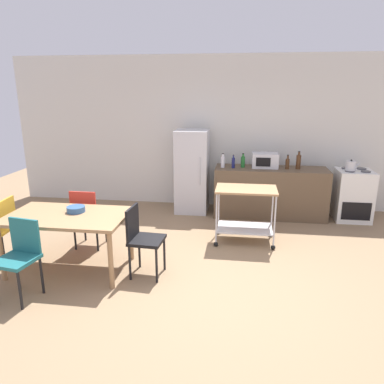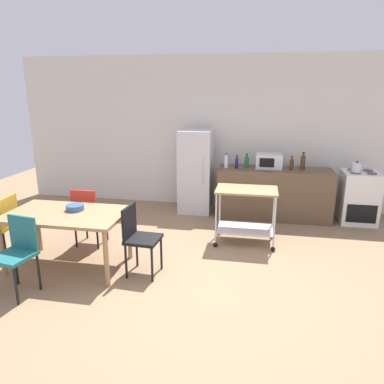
{
  "view_description": "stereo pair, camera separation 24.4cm",
  "coord_description": "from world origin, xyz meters",
  "px_view_note": "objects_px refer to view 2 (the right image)",
  "views": [
    {
      "loc": [
        0.37,
        -3.94,
        2.27
      ],
      "look_at": [
        -0.34,
        1.2,
        0.8
      ],
      "focal_mm": 34.1,
      "sensor_mm": 36.0,
      "label": 1
    },
    {
      "loc": [
        0.62,
        -3.9,
        2.27
      ],
      "look_at": [
        -0.34,
        1.2,
        0.8
      ],
      "focal_mm": 34.1,
      "sensor_mm": 36.0,
      "label": 2
    }
  ],
  "objects_px": {
    "chair_teal": "(17,250)",
    "kitchen_cart": "(246,207)",
    "stove_oven": "(359,197)",
    "chair_mustard": "(3,223)",
    "refrigerator": "(196,171)",
    "bottle_soda": "(237,163)",
    "dining_table": "(66,219)",
    "kettle": "(357,167)",
    "bottle_soy_sauce": "(247,162)",
    "microwave": "(269,161)",
    "chair_red": "(88,213)",
    "bottle_sesame_oil": "(292,164)",
    "fruit_bowl": "(75,207)",
    "bottle_vinegar": "(303,162)",
    "bottle_olive_oil": "(226,162)",
    "chair_black": "(138,235)"
  },
  "relations": [
    {
      "from": "chair_mustard",
      "to": "microwave",
      "type": "relative_size",
      "value": 1.93
    },
    {
      "from": "chair_teal",
      "to": "kitchen_cart",
      "type": "distance_m",
      "value": 3.12
    },
    {
      "from": "chair_mustard",
      "to": "dining_table",
      "type": "bearing_deg",
      "value": 81.79
    },
    {
      "from": "refrigerator",
      "to": "bottle_soda",
      "type": "bearing_deg",
      "value": -12.77
    },
    {
      "from": "bottle_olive_oil",
      "to": "kettle",
      "type": "relative_size",
      "value": 1.08
    },
    {
      "from": "bottle_soda",
      "to": "bottle_soy_sauce",
      "type": "height_order",
      "value": "bottle_soy_sauce"
    },
    {
      "from": "chair_teal",
      "to": "chair_mustard",
      "type": "relative_size",
      "value": 1.0
    },
    {
      "from": "chair_mustard",
      "to": "fruit_bowl",
      "type": "bearing_deg",
      "value": 88.37
    },
    {
      "from": "microwave",
      "to": "bottle_vinegar",
      "type": "distance_m",
      "value": 0.58
    },
    {
      "from": "refrigerator",
      "to": "bottle_soy_sauce",
      "type": "bearing_deg",
      "value": -4.97
    },
    {
      "from": "dining_table",
      "to": "bottle_sesame_oil",
      "type": "xyz_separation_m",
      "value": [
        2.95,
        2.46,
        0.33
      ]
    },
    {
      "from": "bottle_soy_sauce",
      "to": "bottle_sesame_oil",
      "type": "relative_size",
      "value": 1.01
    },
    {
      "from": "dining_table",
      "to": "microwave",
      "type": "xyz_separation_m",
      "value": [
        2.57,
        2.54,
        0.36
      ]
    },
    {
      "from": "stove_oven",
      "to": "microwave",
      "type": "xyz_separation_m",
      "value": [
        -1.57,
        0.05,
        0.58
      ]
    },
    {
      "from": "chair_red",
      "to": "chair_mustard",
      "type": "relative_size",
      "value": 1.0
    },
    {
      "from": "bottle_sesame_oil",
      "to": "chair_teal",
      "type": "bearing_deg",
      "value": -135.52
    },
    {
      "from": "bottle_olive_oil",
      "to": "refrigerator",
      "type": "bearing_deg",
      "value": 165.34
    },
    {
      "from": "chair_teal",
      "to": "refrigerator",
      "type": "relative_size",
      "value": 0.57
    },
    {
      "from": "refrigerator",
      "to": "bottle_soda",
      "type": "height_order",
      "value": "refrigerator"
    },
    {
      "from": "chair_teal",
      "to": "kettle",
      "type": "distance_m",
      "value": 5.27
    },
    {
      "from": "bottle_soy_sauce",
      "to": "bottle_sesame_oil",
      "type": "distance_m",
      "value": 0.78
    },
    {
      "from": "bottle_sesame_oil",
      "to": "fruit_bowl",
      "type": "bearing_deg",
      "value": -140.93
    },
    {
      "from": "bottle_soy_sauce",
      "to": "microwave",
      "type": "xyz_separation_m",
      "value": [
        0.39,
        0.05,
        0.03
      ]
    },
    {
      "from": "dining_table",
      "to": "kitchen_cart",
      "type": "height_order",
      "value": "kitchen_cart"
    },
    {
      "from": "stove_oven",
      "to": "fruit_bowl",
      "type": "relative_size",
      "value": 3.98
    },
    {
      "from": "chair_red",
      "to": "refrigerator",
      "type": "distance_m",
      "value": 2.3
    },
    {
      "from": "stove_oven",
      "to": "microwave",
      "type": "distance_m",
      "value": 1.67
    },
    {
      "from": "chair_teal",
      "to": "kettle",
      "type": "height_order",
      "value": "kettle"
    },
    {
      "from": "chair_red",
      "to": "chair_teal",
      "type": "relative_size",
      "value": 1.0
    },
    {
      "from": "chair_teal",
      "to": "fruit_bowl",
      "type": "xyz_separation_m",
      "value": [
        0.31,
        0.8,
        0.27
      ]
    },
    {
      "from": "chair_red",
      "to": "bottle_vinegar",
      "type": "distance_m",
      "value": 3.71
    },
    {
      "from": "chair_teal",
      "to": "stove_oven",
      "type": "relative_size",
      "value": 0.97
    },
    {
      "from": "dining_table",
      "to": "bottle_soda",
      "type": "xyz_separation_m",
      "value": [
        2.0,
        2.4,
        0.33
      ]
    },
    {
      "from": "chair_red",
      "to": "chair_mustard",
      "type": "bearing_deg",
      "value": 32.65
    },
    {
      "from": "chair_teal",
      "to": "chair_red",
      "type": "bearing_deg",
      "value": 91.07
    },
    {
      "from": "chair_black",
      "to": "refrigerator",
      "type": "height_order",
      "value": "refrigerator"
    },
    {
      "from": "chair_mustard",
      "to": "bottle_soy_sauce",
      "type": "bearing_deg",
      "value": 123.16
    },
    {
      "from": "dining_table",
      "to": "chair_teal",
      "type": "relative_size",
      "value": 1.69
    },
    {
      "from": "stove_oven",
      "to": "kitchen_cart",
      "type": "xyz_separation_m",
      "value": [
        -1.9,
        -1.28,
        0.12
      ]
    },
    {
      "from": "chair_red",
      "to": "kitchen_cart",
      "type": "xyz_separation_m",
      "value": [
        2.28,
        0.54,
        0.05
      ]
    },
    {
      "from": "kettle",
      "to": "kitchen_cart",
      "type": "bearing_deg",
      "value": -146.37
    },
    {
      "from": "bottle_soda",
      "to": "dining_table",
      "type": "bearing_deg",
      "value": -129.75
    },
    {
      "from": "stove_oven",
      "to": "bottle_olive_oil",
      "type": "bearing_deg",
      "value": -178.26
    },
    {
      "from": "stove_oven",
      "to": "chair_mustard",
      "type": "bearing_deg",
      "value": -154.65
    },
    {
      "from": "kitchen_cart",
      "to": "bottle_sesame_oil",
      "type": "bearing_deg",
      "value": 59.93
    },
    {
      "from": "microwave",
      "to": "bottle_vinegar",
      "type": "relative_size",
      "value": 1.45
    },
    {
      "from": "chair_red",
      "to": "refrigerator",
      "type": "bearing_deg",
      "value": -123.78
    },
    {
      "from": "fruit_bowl",
      "to": "bottle_vinegar",
      "type": "bearing_deg",
      "value": 37.66
    },
    {
      "from": "bottle_sesame_oil",
      "to": "dining_table",
      "type": "bearing_deg",
      "value": -140.21
    },
    {
      "from": "chair_teal",
      "to": "refrigerator",
      "type": "xyz_separation_m",
      "value": [
        1.47,
        3.26,
        0.26
      ]
    }
  ]
}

